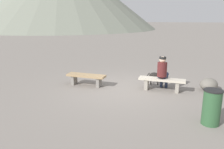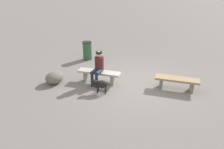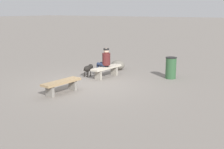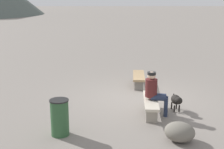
{
  "view_description": "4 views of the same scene",
  "coord_description": "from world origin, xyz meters",
  "px_view_note": "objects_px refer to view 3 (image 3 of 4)",
  "views": [
    {
      "loc": [
        1.55,
        -7.74,
        2.6
      ],
      "look_at": [
        -0.35,
        -0.32,
        0.62
      ],
      "focal_mm": 36.15,
      "sensor_mm": 36.0,
      "label": 1
    },
    {
      "loc": [
        -0.66,
        6.95,
        3.52
      ],
      "look_at": [
        0.71,
        0.87,
        0.68
      ],
      "focal_mm": 32.45,
      "sensor_mm": 36.0,
      "label": 2
    },
    {
      "loc": [
        -8.71,
        -6.58,
        2.81
      ],
      "look_at": [
        0.48,
        -0.64,
        0.38
      ],
      "focal_mm": 46.98,
      "sensor_mm": 36.0,
      "label": 3
    },
    {
      "loc": [
        9.39,
        -0.98,
        3.24
      ],
      "look_at": [
        0.01,
        -0.88,
        0.83
      ],
      "focal_mm": 48.43,
      "sensor_mm": 36.0,
      "label": 4
    }
  ],
  "objects_px": {
    "seated_person": "(105,60)",
    "boulder": "(118,65)",
    "dog": "(88,68)",
    "trash_bin": "(171,68)",
    "bench_left": "(62,84)",
    "bench_right": "(107,70)"
  },
  "relations": [
    {
      "from": "seated_person",
      "to": "dog",
      "type": "relative_size",
      "value": 1.85
    },
    {
      "from": "bench_right",
      "to": "boulder",
      "type": "bearing_deg",
      "value": 19.73
    },
    {
      "from": "dog",
      "to": "seated_person",
      "type": "bearing_deg",
      "value": -74.74
    },
    {
      "from": "boulder",
      "to": "trash_bin",
      "type": "bearing_deg",
      "value": -97.35
    },
    {
      "from": "seated_person",
      "to": "boulder",
      "type": "relative_size",
      "value": 1.77
    },
    {
      "from": "bench_left",
      "to": "trash_bin",
      "type": "height_order",
      "value": "trash_bin"
    },
    {
      "from": "bench_left",
      "to": "dog",
      "type": "height_order",
      "value": "dog"
    },
    {
      "from": "boulder",
      "to": "seated_person",
      "type": "bearing_deg",
      "value": -167.73
    },
    {
      "from": "dog",
      "to": "trash_bin",
      "type": "xyz_separation_m",
      "value": [
        1.53,
        -3.14,
        0.11
      ]
    },
    {
      "from": "dog",
      "to": "boulder",
      "type": "bearing_deg",
      "value": -14.91
    },
    {
      "from": "bench_right",
      "to": "trash_bin",
      "type": "distance_m",
      "value": 2.69
    },
    {
      "from": "seated_person",
      "to": "dog",
      "type": "xyz_separation_m",
      "value": [
        -0.25,
        0.69,
        -0.39
      ]
    },
    {
      "from": "bench_left",
      "to": "seated_person",
      "type": "height_order",
      "value": "seated_person"
    },
    {
      "from": "seated_person",
      "to": "boulder",
      "type": "bearing_deg",
      "value": 23.22
    },
    {
      "from": "dog",
      "to": "trash_bin",
      "type": "height_order",
      "value": "trash_bin"
    },
    {
      "from": "bench_left",
      "to": "trash_bin",
      "type": "distance_m",
      "value": 4.73
    },
    {
      "from": "boulder",
      "to": "bench_left",
      "type": "bearing_deg",
      "value": -173.52
    },
    {
      "from": "bench_left",
      "to": "bench_right",
      "type": "height_order",
      "value": "bench_right"
    },
    {
      "from": "seated_person",
      "to": "dog",
      "type": "bearing_deg",
      "value": 121.11
    },
    {
      "from": "trash_bin",
      "to": "boulder",
      "type": "relative_size",
      "value": 1.27
    },
    {
      "from": "dog",
      "to": "trash_bin",
      "type": "distance_m",
      "value": 3.5
    },
    {
      "from": "seated_person",
      "to": "boulder",
      "type": "xyz_separation_m",
      "value": [
        1.64,
        0.36,
        -0.5
      ]
    }
  ]
}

